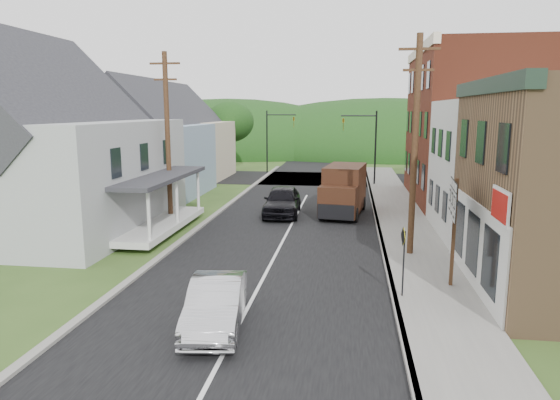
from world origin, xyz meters
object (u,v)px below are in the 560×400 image
at_px(dark_sedan, 282,201).
at_px(delivery_van, 344,190).
at_px(route_sign_cluster, 453,217).
at_px(silver_sedan, 216,304).
at_px(warning_sign, 403,252).

relative_size(dark_sedan, delivery_van, 0.92).
height_order(dark_sedan, route_sign_cluster, route_sign_cluster).
distance_m(dark_sedan, route_sign_cluster, 13.56).
height_order(silver_sedan, warning_sign, warning_sign).
relative_size(silver_sedan, warning_sign, 1.82).
xyz_separation_m(silver_sedan, route_sign_cluster, (7.09, 4.09, 1.85)).
height_order(delivery_van, route_sign_cluster, route_sign_cluster).
xyz_separation_m(dark_sedan, delivery_van, (3.51, 0.60, 0.61)).
bearing_deg(silver_sedan, dark_sedan, 83.15).
bearing_deg(route_sign_cluster, silver_sedan, -144.48).
bearing_deg(silver_sedan, route_sign_cluster, 22.28).
bearing_deg(dark_sedan, route_sign_cluster, -59.55).
height_order(delivery_van, warning_sign, delivery_van).
height_order(dark_sedan, delivery_van, delivery_van).
xyz_separation_m(dark_sedan, route_sign_cluster, (7.31, -11.29, 1.69)).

